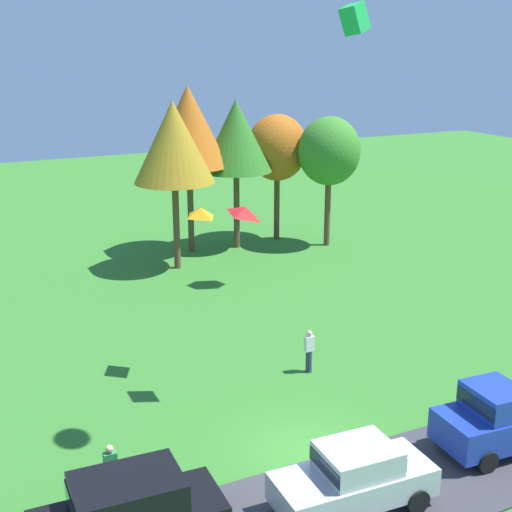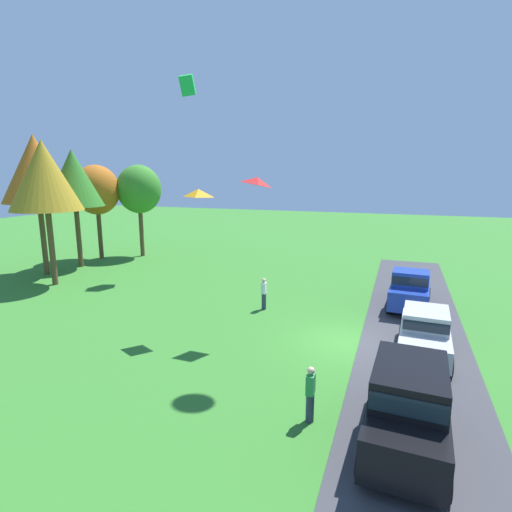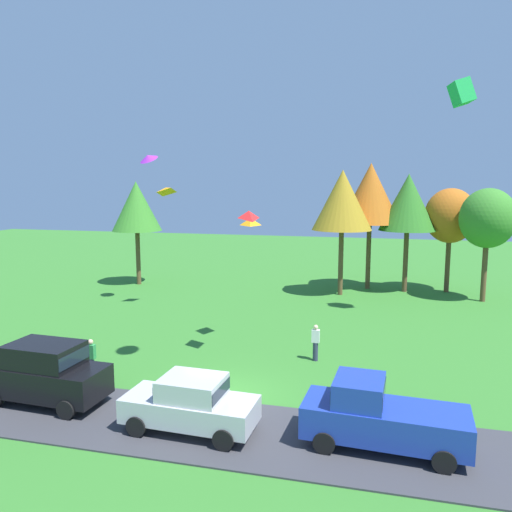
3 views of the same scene
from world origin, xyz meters
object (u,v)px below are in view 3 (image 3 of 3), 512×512
(kite_diamond_near_flag, at_px, (166,190))
(kite_delta_over_trees, at_px, (148,157))
(car_suv_by_flagpole, at_px, (45,371))
(person_watching_sky, at_px, (316,342))
(car_pickup_mid_row, at_px, (378,414))
(kite_box_high_right, at_px, (462,92))
(tree_right_of_center, at_px, (488,219))
(tree_lone_near, at_px, (370,194))
(kite_diamond_topmost, at_px, (249,214))
(person_beside_suv, at_px, (91,359))
(tree_left_of_center, at_px, (342,200))
(car_sedan_far_end, at_px, (191,402))
(kite_diamond_high_left, at_px, (251,222))
(tree_far_right, at_px, (408,203))
(tree_far_left, at_px, (136,207))
(tree_center_back, at_px, (450,216))

(kite_diamond_near_flag, xyz_separation_m, kite_delta_over_trees, (-1.39, 0.47, 2.09))
(car_suv_by_flagpole, bearing_deg, kite_delta_over_trees, 100.94)
(person_watching_sky, bearing_deg, kite_diamond_near_flag, 145.33)
(car_pickup_mid_row, distance_m, kite_box_high_right, 19.83)
(kite_diamond_near_flag, bearing_deg, kite_delta_over_trees, 161.37)
(tree_right_of_center, distance_m, kite_diamond_near_flag, 21.83)
(tree_lone_near, height_order, kite_diamond_topmost, tree_lone_near)
(car_pickup_mid_row, height_order, person_beside_suv, car_pickup_mid_row)
(tree_left_of_center, xyz_separation_m, kite_diamond_topmost, (-2.97, -15.16, -0.17))
(tree_left_of_center, bearing_deg, person_beside_suv, -115.09)
(kite_box_high_right, bearing_deg, car_sedan_far_end, -122.21)
(tree_left_of_center, bearing_deg, kite_delta_over_trees, -151.01)
(tree_left_of_center, bearing_deg, car_sedan_far_end, -97.91)
(tree_lone_near, relative_size, kite_diamond_high_left, 9.58)
(kite_diamond_high_left, bearing_deg, tree_far_right, 61.08)
(car_sedan_far_end, relative_size, kite_diamond_topmost, 4.39)
(kite_box_high_right, relative_size, kite_diamond_high_left, 1.27)
(tree_left_of_center, distance_m, kite_box_high_right, 11.24)
(tree_lone_near, xyz_separation_m, kite_diamond_topmost, (-4.89, -17.94, -0.61))
(tree_far_left, height_order, kite_diamond_topmost, tree_far_left)
(tree_far_right, xyz_separation_m, kite_diamond_high_left, (-8.24, -14.91, -0.49))
(car_suv_by_flagpole, bearing_deg, kite_box_high_right, 43.37)
(person_beside_suv, bearing_deg, tree_lone_near, 63.60)
(tree_lone_near, xyz_separation_m, tree_right_of_center, (7.96, -2.51, -1.62))
(car_pickup_mid_row, xyz_separation_m, person_watching_sky, (-2.88, 7.29, -0.23))
(tree_left_of_center, xyz_separation_m, kite_diamond_near_flag, (-10.58, -7.10, 0.80))
(tree_far_left, relative_size, kite_diamond_near_flag, 8.19)
(tree_center_back, height_order, kite_diamond_topmost, tree_center_back)
(person_watching_sky, height_order, kite_diamond_high_left, kite_diamond_high_left)
(tree_lone_near, bearing_deg, tree_center_back, 1.80)
(tree_far_right, bearing_deg, tree_left_of_center, -154.11)
(car_suv_by_flagpole, relative_size, kite_diamond_near_flag, 4.58)
(tree_center_back, bearing_deg, car_suv_by_flagpole, -124.61)
(tree_center_back, height_order, kite_diamond_near_flag, kite_diamond_near_flag)
(tree_center_back, bearing_deg, tree_left_of_center, -159.17)
(person_watching_sky, bearing_deg, car_sedan_far_end, -111.87)
(car_sedan_far_end, xyz_separation_m, kite_box_high_right, (9.91, 15.74, 12.09))
(kite_diamond_near_flag, distance_m, kite_box_high_right, 18.23)
(tree_far_left, relative_size, tree_far_right, 0.94)
(car_pickup_mid_row, height_order, kite_diamond_near_flag, kite_diamond_near_flag)
(car_sedan_far_end, height_order, tree_far_right, tree_far_right)
(person_beside_suv, bearing_deg, tree_left_of_center, 64.91)
(car_sedan_far_end, bearing_deg, tree_left_of_center, 82.09)
(car_suv_by_flagpole, height_order, kite_diamond_high_left, kite_diamond_high_left)
(tree_far_left, relative_size, kite_diamond_high_left, 8.23)
(car_pickup_mid_row, height_order, kite_diamond_high_left, kite_diamond_high_left)
(person_watching_sky, xyz_separation_m, kite_delta_over_trees, (-12.00, 7.81, 8.98))
(person_watching_sky, distance_m, kite_box_high_right, 16.13)
(kite_box_high_right, bearing_deg, car_suv_by_flagpole, -136.63)
(kite_diamond_high_left, relative_size, kite_diamond_topmost, 1.00)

